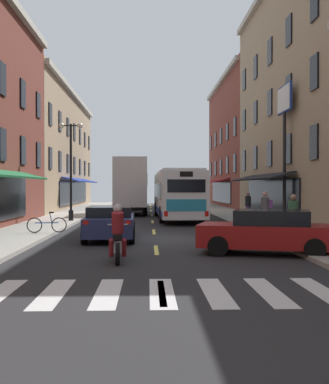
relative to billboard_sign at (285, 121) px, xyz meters
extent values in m
cube|color=#28282B|center=(-7.05, -5.69, -5.71)|extent=(34.80, 80.00, 0.10)
cube|color=#DBCC4C|center=(-7.05, -15.69, -5.65)|extent=(0.14, 2.40, 0.01)
cube|color=#DBCC4C|center=(-7.05, -9.19, -5.65)|extent=(0.14, 2.40, 0.01)
cube|color=#DBCC4C|center=(-7.05, -2.69, -5.65)|extent=(0.14, 2.40, 0.01)
cube|color=#DBCC4C|center=(-7.05, 3.81, -5.65)|extent=(0.14, 2.40, 0.01)
cube|color=#DBCC4C|center=(-7.05, 10.31, -5.65)|extent=(0.14, 2.40, 0.01)
cube|color=#DBCC4C|center=(-7.05, 16.81, -5.65)|extent=(0.14, 2.40, 0.01)
cube|color=#DBCC4C|center=(-7.05, 23.31, -5.65)|extent=(0.14, 2.40, 0.01)
cube|color=#DBCC4C|center=(-7.05, 29.81, -5.65)|extent=(0.14, 2.40, 0.01)
cube|color=silver|center=(-9.25, -15.69, -5.65)|extent=(0.50, 2.80, 0.01)
cube|color=silver|center=(-8.15, -15.69, -5.65)|extent=(0.50, 2.80, 0.01)
cube|color=silver|center=(-7.05, -15.69, -5.65)|extent=(0.50, 2.80, 0.01)
cube|color=silver|center=(-5.95, -15.69, -5.65)|extent=(0.50, 2.80, 0.01)
cube|color=silver|center=(-4.85, -15.69, -5.65)|extent=(0.50, 2.80, 0.01)
cube|color=silver|center=(-3.75, -15.69, -5.65)|extent=(0.50, 2.80, 0.01)
cube|color=#A39E93|center=(-12.95, -5.69, -5.59)|extent=(3.00, 80.00, 0.14)
cube|color=#A39E93|center=(-1.15, -5.69, -5.59)|extent=(3.00, 80.00, 0.14)
cube|color=black|center=(-14.41, -1.88, -1.46)|extent=(0.10, 1.00, 1.60)
cube|color=black|center=(-14.41, 1.93, -1.46)|extent=(0.10, 1.00, 1.60)
cube|color=black|center=(-14.41, 5.74, -1.46)|extent=(0.10, 1.00, 1.60)
cube|color=black|center=(-14.41, -1.88, 1.74)|extent=(0.10, 1.00, 1.60)
cube|color=black|center=(-14.41, 1.93, 1.74)|extent=(0.10, 1.00, 1.60)
cube|color=black|center=(-14.41, 5.74, 1.74)|extent=(0.10, 1.00, 1.60)
cube|color=#9E8466|center=(-18.45, 20.98, -0.06)|extent=(8.00, 26.57, 11.20)
cube|color=#B2AD9E|center=(-14.35, 20.98, 5.19)|extent=(0.44, 26.07, 0.40)
cube|color=black|center=(-14.41, 20.98, -4.11)|extent=(0.10, 16.00, 2.10)
cube|color=navy|center=(-13.70, 20.98, -2.91)|extent=(1.38, 14.93, 0.44)
cube|color=black|center=(-14.41, 9.55, -1.46)|extent=(0.10, 1.00, 1.60)
cube|color=black|center=(-14.41, 13.36, -1.46)|extent=(0.10, 1.00, 1.60)
cube|color=black|center=(-14.41, 17.17, -1.46)|extent=(0.10, 1.00, 1.60)
cube|color=black|center=(-14.41, 20.98, -1.46)|extent=(0.10, 1.00, 1.60)
cube|color=black|center=(-14.41, 24.79, -1.46)|extent=(0.10, 1.00, 1.60)
cube|color=black|center=(-14.41, 28.59, -1.46)|extent=(0.10, 1.00, 1.60)
cube|color=black|center=(-14.41, 32.40, -1.46)|extent=(0.10, 1.00, 1.60)
cube|color=black|center=(-14.41, 9.55, 1.74)|extent=(0.10, 1.00, 1.60)
cube|color=black|center=(-14.41, 13.36, 1.74)|extent=(0.10, 1.00, 1.60)
cube|color=black|center=(-14.41, 17.17, 1.74)|extent=(0.10, 1.00, 1.60)
cube|color=black|center=(-14.41, 20.98, 1.74)|extent=(0.10, 1.00, 1.60)
cube|color=black|center=(-14.41, 24.79, 1.74)|extent=(0.10, 1.00, 1.60)
cube|color=black|center=(-14.41, 28.59, 1.74)|extent=(0.10, 1.00, 1.60)
cube|color=black|center=(-14.41, 32.40, 1.74)|extent=(0.10, 1.00, 1.60)
cube|color=black|center=(0.31, 4.31, -4.11)|extent=(0.10, 12.00, 2.10)
cube|color=black|center=(-0.40, 4.31, -2.91)|extent=(1.38, 11.20, 0.44)
cube|color=black|center=(0.31, -3.69, -1.46)|extent=(0.10, 1.00, 1.60)
cube|color=black|center=(0.31, 0.31, -1.46)|extent=(0.10, 1.00, 1.60)
cube|color=black|center=(0.31, 4.31, -1.46)|extent=(0.10, 1.00, 1.60)
cube|color=black|center=(0.31, 8.31, -1.46)|extent=(0.10, 1.00, 1.60)
cube|color=black|center=(0.31, 12.31, -1.46)|extent=(0.10, 1.00, 1.60)
cube|color=black|center=(0.31, -3.69, 1.74)|extent=(0.10, 1.00, 1.60)
cube|color=black|center=(0.31, 0.31, 1.74)|extent=(0.10, 1.00, 1.60)
cube|color=black|center=(0.31, 4.31, 1.74)|extent=(0.10, 1.00, 1.60)
cube|color=black|center=(0.31, 8.31, 1.74)|extent=(0.10, 1.00, 1.60)
cube|color=black|center=(0.31, 12.31, 1.74)|extent=(0.10, 1.00, 1.60)
cube|color=black|center=(0.31, -3.69, 4.94)|extent=(0.10, 1.00, 1.60)
cube|color=black|center=(0.31, 0.31, 4.94)|extent=(0.10, 1.00, 1.60)
cube|color=black|center=(0.31, 4.31, 4.94)|extent=(0.10, 1.00, 1.60)
cube|color=black|center=(0.31, 8.31, 4.94)|extent=(0.10, 1.00, 1.60)
cube|color=black|center=(0.31, 12.31, 4.94)|extent=(0.10, 1.00, 1.60)
cube|color=brown|center=(4.35, 24.31, 1.03)|extent=(8.00, 19.90, 13.37)
cube|color=#B2AD9E|center=(0.25, 24.31, 7.36)|extent=(0.44, 19.40, 0.40)
cube|color=black|center=(0.31, 24.31, -4.11)|extent=(0.10, 12.00, 2.10)
cube|color=maroon|center=(-0.40, 24.31, -2.91)|extent=(1.38, 11.20, 0.44)
cube|color=black|center=(0.31, 16.31, -1.46)|extent=(0.10, 1.00, 1.60)
cube|color=black|center=(0.31, 20.31, -1.46)|extent=(0.10, 1.00, 1.60)
cube|color=black|center=(0.31, 24.31, -1.46)|extent=(0.10, 1.00, 1.60)
cube|color=black|center=(0.31, 28.31, -1.46)|extent=(0.10, 1.00, 1.60)
cube|color=black|center=(0.31, 32.31, -1.46)|extent=(0.10, 1.00, 1.60)
cube|color=black|center=(0.31, 16.31, 1.74)|extent=(0.10, 1.00, 1.60)
cube|color=black|center=(0.31, 20.31, 1.74)|extent=(0.10, 1.00, 1.60)
cube|color=black|center=(0.31, 24.31, 1.74)|extent=(0.10, 1.00, 1.60)
cube|color=black|center=(0.31, 28.31, 1.74)|extent=(0.10, 1.00, 1.60)
cube|color=black|center=(0.31, 32.31, 1.74)|extent=(0.10, 1.00, 1.60)
cylinder|color=black|center=(0.00, 0.00, -2.49)|extent=(0.18, 0.18, 6.06)
cylinder|color=black|center=(0.00, 0.00, -5.40)|extent=(0.40, 0.40, 0.24)
cube|color=navy|center=(0.00, 0.00, 1.20)|extent=(0.10, 2.36, 1.48)
cube|color=white|center=(-0.06, 0.00, 1.20)|extent=(0.04, 2.20, 1.32)
cube|color=white|center=(0.06, 0.00, 1.20)|extent=(0.04, 2.20, 1.32)
cube|color=white|center=(-5.41, 6.02, -3.96)|extent=(2.82, 12.06, 2.69)
cube|color=silver|center=(-5.41, 6.02, -2.56)|extent=(2.59, 10.85, 0.16)
cube|color=black|center=(-5.42, 6.32, -3.78)|extent=(2.81, 9.66, 0.96)
cube|color=#193899|center=(-5.41, 6.02, -5.06)|extent=(2.84, 11.66, 0.36)
cube|color=black|center=(-5.55, 11.98, -3.78)|extent=(2.25, 0.17, 1.10)
cube|color=black|center=(-5.28, 0.06, -3.47)|extent=(2.05, 0.17, 0.70)
cube|color=teal|center=(-5.28, 0.05, -4.50)|extent=(2.15, 0.15, 0.64)
cube|color=black|center=(-5.28, 0.05, -2.84)|extent=(0.70, 0.12, 0.28)
cube|color=red|center=(-6.37, 0.02, -4.96)|extent=(0.20, 0.08, 0.28)
cube|color=red|center=(-4.18, 0.07, -4.96)|extent=(0.20, 0.08, 0.28)
cylinder|color=black|center=(-6.68, 9.99, -5.16)|extent=(0.32, 1.01, 1.00)
cylinder|color=black|center=(-4.33, 10.05, -5.16)|extent=(0.32, 1.01, 1.00)
cylinder|color=black|center=(-6.51, 2.50, -5.16)|extent=(0.32, 1.01, 1.00)
cylinder|color=black|center=(-4.16, 2.55, -5.16)|extent=(0.32, 1.01, 1.00)
cube|color=black|center=(-8.75, 14.00, -4.11)|extent=(2.36, 2.36, 2.40)
cube|color=black|center=(-8.78, 15.11, -3.26)|extent=(2.00, 0.15, 0.80)
cube|color=silver|center=(-8.65, 10.25, -3.19)|extent=(2.54, 5.28, 3.53)
cube|color=#196633|center=(-7.43, 10.28, -3.02)|extent=(0.14, 3.13, 0.90)
cube|color=black|center=(-8.68, 11.40, -5.11)|extent=(2.09, 7.17, 0.24)
cylinder|color=black|center=(-9.85, 13.78, -5.21)|extent=(0.30, 0.91, 0.90)
cylinder|color=black|center=(-7.65, 13.83, -5.21)|extent=(0.30, 0.91, 0.90)
cylinder|color=black|center=(-9.73, 9.44, -5.21)|extent=(0.30, 0.91, 0.90)
cylinder|color=black|center=(-7.53, 9.49, -5.21)|extent=(0.30, 0.91, 0.90)
cube|color=maroon|center=(-3.56, -10.36, -5.06)|extent=(4.58, 2.90, 0.71)
cube|color=black|center=(-3.40, -10.40, -4.49)|extent=(2.66, 2.19, 0.49)
cylinder|color=black|center=(-5.16, -10.76, -5.34)|extent=(0.68, 0.39, 0.64)
cylinder|color=black|center=(-4.69, -9.15, -5.34)|extent=(0.68, 0.39, 0.64)
cylinder|color=black|center=(-2.42, -11.56, -5.34)|extent=(0.68, 0.39, 0.64)
cylinder|color=black|center=(-1.95, -9.95, -5.34)|extent=(0.68, 0.39, 0.64)
cube|color=#144723|center=(-8.93, 21.08, -5.08)|extent=(1.93, 4.42, 0.68)
cube|color=black|center=(-8.93, 20.91, -4.50)|extent=(1.72, 2.40, 0.54)
cube|color=red|center=(-9.62, 18.90, -4.84)|extent=(0.20, 0.06, 0.14)
cube|color=red|center=(-8.14, 18.93, -4.84)|extent=(0.20, 0.06, 0.14)
cylinder|color=black|center=(-9.83, 22.55, -5.34)|extent=(0.23, 0.64, 0.64)
cylinder|color=black|center=(-8.10, 22.59, -5.34)|extent=(0.23, 0.64, 0.64)
cylinder|color=black|center=(-9.76, 19.57, -5.34)|extent=(0.23, 0.64, 0.64)
cylinder|color=black|center=(-8.03, 19.61, -5.34)|extent=(0.23, 0.64, 0.64)
cube|color=navy|center=(-8.86, -6.03, -5.06)|extent=(1.97, 4.34, 0.72)
cube|color=black|center=(-8.85, -6.20, -4.51)|extent=(1.77, 2.36, 0.43)
cube|color=red|center=(-9.57, -8.17, -4.79)|extent=(0.20, 0.06, 0.14)
cube|color=red|center=(-8.05, -8.14, -4.79)|extent=(0.20, 0.06, 0.14)
cylinder|color=black|center=(-9.78, -4.60, -5.34)|extent=(0.23, 0.64, 0.64)
cylinder|color=black|center=(-8.00, -4.56, -5.34)|extent=(0.23, 0.64, 0.64)
cylinder|color=black|center=(-9.71, -7.50, -5.34)|extent=(0.23, 0.64, 0.64)
cylinder|color=black|center=(-7.94, -7.46, -5.34)|extent=(0.23, 0.64, 0.64)
cylinder|color=black|center=(-8.25, -10.82, -5.35)|extent=(0.14, 0.62, 0.62)
cylinder|color=black|center=(-8.16, -12.27, -5.35)|extent=(0.16, 0.63, 0.62)
cylinder|color=#B2B2B7|center=(-8.25, -10.94, -5.05)|extent=(0.09, 0.33, 0.68)
ellipsoid|color=navy|center=(-8.22, -11.37, -4.85)|extent=(0.35, 0.58, 0.28)
cube|color=black|center=(-8.20, -11.77, -4.92)|extent=(0.29, 0.57, 0.12)
cube|color=#B2B2B7|center=(-8.21, -11.55, -5.26)|extent=(0.26, 0.41, 0.30)
cylinder|color=#B2B2B7|center=(-8.24, -11.04, -4.64)|extent=(0.62, 0.08, 0.04)
cylinder|color=maroon|center=(-8.20, -11.70, -4.53)|extent=(0.37, 0.48, 0.66)
sphere|color=#B2B2B7|center=(-8.21, -11.59, -4.13)|extent=(0.26, 0.26, 0.26)
cylinder|color=maroon|center=(-8.38, -11.68, -5.26)|extent=(0.16, 0.37, 0.56)
cylinder|color=maroon|center=(-8.02, -11.66, -5.26)|extent=(0.16, 0.37, 0.56)
torus|color=black|center=(-12.28, -4.45, -5.19)|extent=(0.66, 0.13, 0.66)
torus|color=black|center=(-11.23, -4.32, -5.19)|extent=(0.66, 0.13, 0.66)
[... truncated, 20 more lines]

